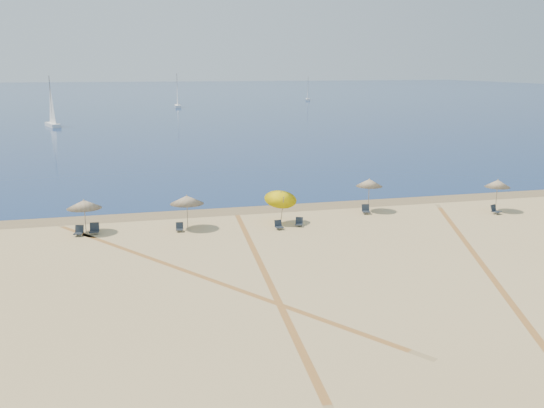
{
  "coord_description": "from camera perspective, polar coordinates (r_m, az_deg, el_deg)",
  "views": [
    {
      "loc": [
        -9.93,
        -19.53,
        10.76
      ],
      "look_at": [
        0.0,
        20.0,
        1.3
      ],
      "focal_mm": 39.25,
      "sensor_mm": 36.0,
      "label": 1
    }
  ],
  "objects": [
    {
      "name": "ground",
      "position": [
        24.41,
        11.84,
        -13.39
      ],
      "size": [
        160.0,
        160.0,
        0.0
      ],
      "primitive_type": "plane",
      "color": "tan",
      "rests_on": "ground"
    },
    {
      "name": "ocean",
      "position": [
        244.96,
        -11.96,
        10.28
      ],
      "size": [
        500.0,
        500.0,
        0.0
      ],
      "primitive_type": "plane",
      "color": "#0C2151",
      "rests_on": "ground"
    },
    {
      "name": "wet_sand",
      "position": [
        45.92,
        -1.22,
        -0.48
      ],
      "size": [
        500.0,
        500.0,
        0.0
      ],
      "primitive_type": "plane",
      "color": "olive",
      "rests_on": "ground"
    },
    {
      "name": "umbrella_1",
      "position": [
        40.9,
        -17.58,
        -0.02
      ],
      "size": [
        2.27,
        2.27,
        2.27
      ],
      "color": "gray",
      "rests_on": "ground"
    },
    {
      "name": "umbrella_2",
      "position": [
        40.42,
        -8.17,
        0.41
      ],
      "size": [
        2.28,
        2.28,
        2.33
      ],
      "color": "gray",
      "rests_on": "ground"
    },
    {
      "name": "umbrella_3",
      "position": [
        41.3,
        0.86,
        0.77
      ],
      "size": [
        2.26,
        2.3,
        2.66
      ],
      "color": "gray",
      "rests_on": "ground"
    },
    {
      "name": "umbrella_4",
      "position": [
        45.44,
        9.31,
        2.03
      ],
      "size": [
        2.01,
        2.01,
        2.54
      ],
      "color": "gray",
      "rests_on": "ground"
    },
    {
      "name": "umbrella_5",
      "position": [
        48.0,
        20.83,
        1.85
      ],
      "size": [
        1.89,
        1.89,
        2.48
      ],
      "color": "gray",
      "rests_on": "ground"
    },
    {
      "name": "chair_2",
      "position": [
        40.7,
        -18.03,
        -2.49
      ],
      "size": [
        0.69,
        0.76,
        0.67
      ],
      "rotation": [
        0.0,
        0.0,
        -0.24
      ],
      "color": "black",
      "rests_on": "ground"
    },
    {
      "name": "chair_3",
      "position": [
        40.82,
        -16.67,
        -2.32
      ],
      "size": [
        0.64,
        0.73,
        0.72
      ],
      "rotation": [
        0.0,
        0.0,
        -0.06
      ],
      "color": "black",
      "rests_on": "ground"
    },
    {
      "name": "chair_4",
      "position": [
        40.17,
        -8.86,
        -2.25
      ],
      "size": [
        0.54,
        0.62,
        0.59
      ],
      "rotation": [
        0.0,
        0.0,
        -0.1
      ],
      "color": "black",
      "rests_on": "ground"
    },
    {
      "name": "chair_5",
      "position": [
        40.23,
        0.65,
        -2.05
      ],
      "size": [
        0.56,
        0.64,
        0.61
      ],
      "rotation": [
        0.0,
        0.0,
        0.1
      ],
      "color": "black",
      "rests_on": "ground"
    },
    {
      "name": "chair_6",
      "position": [
        41.02,
        2.62,
        -1.77
      ],
      "size": [
        0.69,
        0.74,
        0.61
      ],
      "rotation": [
        0.0,
        0.0,
        -0.38
      ],
      "color": "black",
      "rests_on": "ground"
    },
    {
      "name": "chair_7",
      "position": [
        45.0,
        8.99,
        -0.54
      ],
      "size": [
        0.67,
        0.75,
        0.68
      ],
      "rotation": [
        0.0,
        0.0,
        -0.19
      ],
      "color": "black",
      "rests_on": "ground"
    },
    {
      "name": "chair_8",
      "position": [
        47.44,
        20.6,
        -0.53
      ],
      "size": [
        0.76,
        0.81,
        0.67
      ],
      "rotation": [
        0.0,
        0.0,
        0.4
      ],
      "color": "black",
      "rests_on": "ground"
    },
    {
      "name": "sailboat_0",
      "position": [
        116.25,
        -20.36,
        8.32
      ],
      "size": [
        3.41,
        6.32,
        9.14
      ],
      "rotation": [
        0.0,
        0.0,
        0.32
      ],
      "color": "white",
      "rests_on": "ocean"
    },
    {
      "name": "sailboat_1",
      "position": [
        163.39,
        -9.05,
        10.08
      ],
      "size": [
        1.88,
        6.06,
        8.91
      ],
      "rotation": [
        0.0,
        0.0,
        -0.06
      ],
      "color": "white",
      "rests_on": "ocean"
    },
    {
      "name": "sailboat_2",
      "position": [
        195.13,
        3.45,
        10.56
      ],
      "size": [
        2.89,
        5.25,
        7.6
      ],
      "rotation": [
        0.0,
        0.0,
        -0.33
      ],
      "color": "white",
      "rests_on": "ocean"
    },
    {
      "name": "tire_tracks",
      "position": [
        32.75,
        3.96,
        -6.14
      ],
      "size": [
        53.92,
        40.83,
        0.0
      ],
      "color": "tan",
      "rests_on": "ground"
    }
  ]
}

